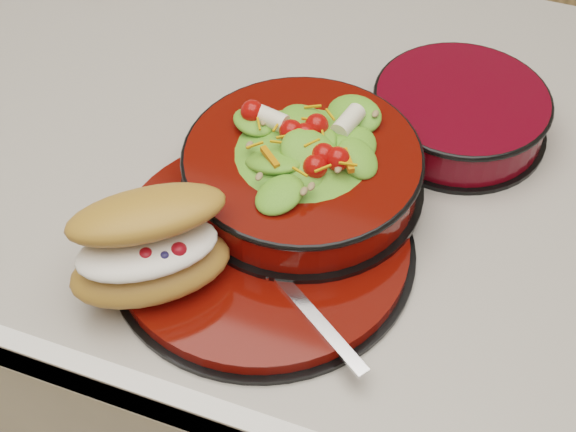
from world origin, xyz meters
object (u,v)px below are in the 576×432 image
(salad_bowl, at_px, (303,161))
(fork, at_px, (301,301))
(croissant, at_px, (151,246))
(island_counter, at_px, (250,326))
(dinner_plate, at_px, (263,245))
(extra_bowl, at_px, (460,112))

(salad_bowl, relative_size, fork, 1.65)
(salad_bowl, xyz_separation_m, croissant, (-0.09, -0.16, 0.01))
(island_counter, xyz_separation_m, fork, (0.17, -0.24, 0.47))
(dinner_plate, bearing_deg, fork, -44.32)
(dinner_plate, relative_size, fork, 2.00)
(island_counter, distance_m, extra_bowl, 0.54)
(extra_bowl, bearing_deg, island_counter, -165.39)
(salad_bowl, distance_m, fork, 0.15)
(fork, bearing_deg, dinner_plate, 80.12)
(salad_bowl, bearing_deg, fork, -71.03)
(island_counter, height_order, extra_bowl, extra_bowl)
(croissant, bearing_deg, island_counter, 58.03)
(fork, bearing_deg, salad_bowl, 53.42)
(island_counter, height_order, croissant, croissant)
(croissant, bearing_deg, fork, -30.08)
(island_counter, relative_size, salad_bowl, 4.85)
(croissant, xyz_separation_m, fork, (0.14, 0.02, -0.04))
(island_counter, xyz_separation_m, salad_bowl, (0.12, -0.10, 0.50))
(dinner_plate, height_order, extra_bowl, extra_bowl)
(croissant, bearing_deg, extra_bowl, 17.78)
(croissant, height_order, fork, croissant)
(island_counter, distance_m, dinner_plate, 0.50)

